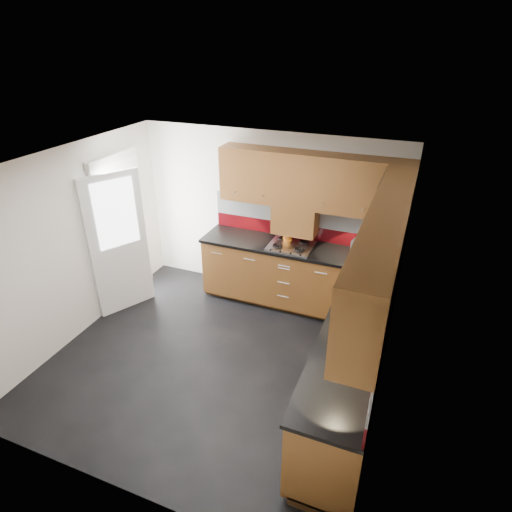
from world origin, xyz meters
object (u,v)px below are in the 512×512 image
at_px(gas_hob, 291,246).
at_px(food_processor, 367,300).
at_px(toaster, 362,247).
at_px(utensil_pot, 288,235).

bearing_deg(gas_hob, food_processor, -44.01).
bearing_deg(food_processor, toaster, 101.56).
bearing_deg(gas_hob, utensil_pot, 125.64).
bearing_deg(toaster, utensil_pot, -178.70).
distance_m(toaster, food_processor, 1.32).
bearing_deg(food_processor, utensil_pot, 135.10).
bearing_deg(utensil_pot, gas_hob, -54.36).
relative_size(utensil_pot, toaster, 1.58).
height_order(toaster, food_processor, food_processor).
xyz_separation_m(utensil_pot, toaster, (1.01, 0.02, -0.01)).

